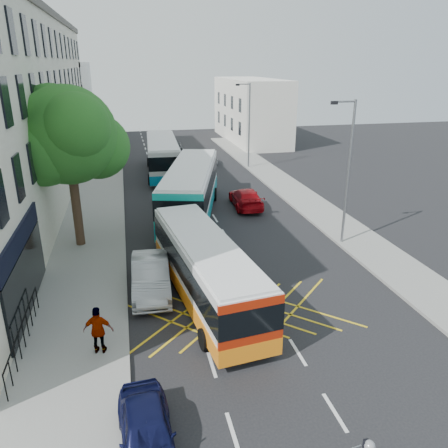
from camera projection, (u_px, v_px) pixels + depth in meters
ground at (335, 412)px, 13.20m from camera, size 120.00×120.00×0.00m
pavement_left at (81, 245)px, 25.13m from camera, size 5.00×70.00×0.15m
pavement_right at (337, 224)px, 28.44m from camera, size 3.00×70.00×0.15m
terrace_far at (58, 102)px, 58.87m from camera, size 8.00×20.00×10.00m
building_right at (250, 110)px, 57.99m from camera, size 6.00×18.00×8.00m
street_tree at (67, 136)px, 22.94m from camera, size 6.30×5.70×8.80m
lamp_near at (347, 166)px, 23.85m from camera, size 1.45×0.15×8.00m
lamp_far at (248, 121)px, 42.15m from camera, size 1.45×0.15×8.00m
railings at (23, 334)px, 15.79m from camera, size 0.08×5.60×1.14m
bus_near at (206, 269)px, 18.97m from camera, size 3.61×10.43×2.87m
bus_mid at (191, 189)px, 29.78m from camera, size 5.93×12.56×3.45m
bus_far at (163, 156)px, 41.00m from camera, size 3.33×11.83×3.29m
parked_car_blue at (147, 432)px, 11.71m from camera, size 1.67×3.73×1.25m
parked_car_silver at (151, 276)px, 19.92m from camera, size 1.84×4.81×1.56m
red_hatchback at (246, 198)px, 31.75m from camera, size 2.19×4.82×1.37m
distant_car_grey at (173, 148)px, 50.54m from camera, size 2.39×4.84×1.32m
distant_car_silver at (208, 157)px, 45.75m from camera, size 1.62×3.71×1.24m
pedestrian_far at (98, 330)px, 15.41m from camera, size 1.13×0.65×1.82m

